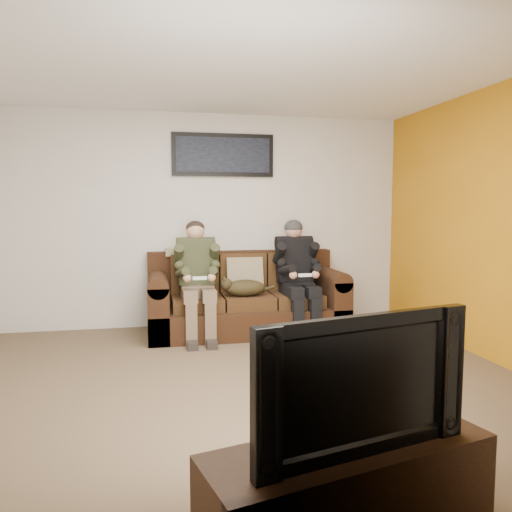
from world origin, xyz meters
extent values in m
plane|color=brown|center=(0.00, 0.00, 0.00)|extent=(5.00, 5.00, 0.00)
plane|color=silver|center=(0.00, 0.00, 2.60)|extent=(5.00, 5.00, 0.00)
plane|color=beige|center=(0.00, 2.25, 1.30)|extent=(5.00, 0.00, 5.00)
plane|color=beige|center=(0.00, -2.25, 1.30)|extent=(5.00, 0.00, 5.00)
plane|color=beige|center=(2.50, 0.00, 1.30)|extent=(0.00, 4.50, 4.50)
plane|color=#BF7A13|center=(2.49, 0.00, 1.30)|extent=(0.00, 4.50, 4.50)
cube|color=black|center=(0.42, 1.75, 0.15)|extent=(2.26, 0.98, 0.31)
cube|color=black|center=(0.42, 2.14, 0.62)|extent=(2.26, 0.21, 0.62)
cube|color=black|center=(-0.60, 1.75, 0.31)|extent=(0.23, 0.98, 0.62)
cube|color=black|center=(1.44, 1.75, 0.31)|extent=(0.23, 0.98, 0.62)
cylinder|color=black|center=(-0.60, 1.75, 0.62)|extent=(0.23, 0.98, 0.23)
cylinder|color=black|center=(1.44, 1.75, 0.62)|extent=(0.23, 0.98, 0.23)
cube|color=#402813|center=(-0.16, 1.70, 0.38)|extent=(0.56, 0.62, 0.14)
cube|color=#402813|center=(-0.16, 1.99, 0.68)|extent=(0.56, 0.14, 0.45)
cube|color=#402813|center=(0.42, 1.70, 0.38)|extent=(0.56, 0.62, 0.14)
cube|color=#402813|center=(0.42, 1.99, 0.68)|extent=(0.56, 0.14, 0.45)
cube|color=#402813|center=(1.01, 1.70, 0.38)|extent=(0.56, 0.62, 0.14)
cube|color=#402813|center=(1.01, 1.99, 0.68)|extent=(0.56, 0.14, 0.45)
cube|color=#887B59|center=(0.42, 1.87, 0.66)|extent=(0.43, 0.21, 0.43)
cube|color=beige|center=(-0.26, 2.12, 0.93)|extent=(0.46, 0.23, 0.08)
cube|color=brown|center=(-0.16, 1.67, 0.52)|extent=(0.36, 0.30, 0.14)
cube|color=#313520|center=(-0.16, 1.77, 0.82)|extent=(0.40, 0.30, 0.53)
cylinder|color=#313520|center=(-0.16, 1.79, 1.03)|extent=(0.44, 0.18, 0.18)
sphere|color=tan|center=(-0.16, 1.81, 1.19)|extent=(0.21, 0.21, 0.21)
cube|color=brown|center=(-0.26, 1.47, 0.51)|extent=(0.15, 0.42, 0.13)
cube|color=brown|center=(-0.06, 1.47, 0.51)|extent=(0.15, 0.42, 0.13)
cube|color=brown|center=(-0.26, 1.27, 0.23)|extent=(0.12, 0.13, 0.45)
cube|color=brown|center=(-0.06, 1.27, 0.23)|extent=(0.12, 0.13, 0.45)
cube|color=black|center=(-0.26, 1.19, 0.04)|extent=(0.11, 0.26, 0.08)
cube|color=black|center=(-0.06, 1.19, 0.04)|extent=(0.11, 0.26, 0.08)
cylinder|color=#313520|center=(-0.36, 1.70, 0.92)|extent=(0.11, 0.30, 0.28)
cylinder|color=#313520|center=(0.04, 1.70, 0.92)|extent=(0.11, 0.30, 0.28)
cylinder|color=#313520|center=(-0.33, 1.48, 0.76)|extent=(0.14, 0.32, 0.15)
cylinder|color=#313520|center=(0.01, 1.48, 0.76)|extent=(0.14, 0.32, 0.15)
sphere|color=tan|center=(-0.29, 1.36, 0.71)|extent=(0.09, 0.09, 0.09)
sphere|color=tan|center=(-0.03, 1.36, 0.71)|extent=(0.09, 0.09, 0.09)
cube|color=white|center=(-0.16, 1.34, 0.71)|extent=(0.15, 0.04, 0.03)
ellipsoid|color=black|center=(-0.16, 1.82, 1.22)|extent=(0.22, 0.22, 0.17)
cube|color=black|center=(1.01, 1.67, 0.52)|extent=(0.36, 0.30, 0.14)
cube|color=black|center=(1.01, 1.77, 0.82)|extent=(0.40, 0.30, 0.53)
cylinder|color=black|center=(1.01, 1.79, 1.03)|extent=(0.44, 0.18, 0.18)
sphere|color=tan|center=(1.01, 1.81, 1.19)|extent=(0.21, 0.21, 0.21)
cube|color=black|center=(0.91, 1.47, 0.51)|extent=(0.15, 0.42, 0.13)
cube|color=black|center=(1.11, 1.47, 0.51)|extent=(0.15, 0.42, 0.13)
cube|color=black|center=(0.91, 1.27, 0.23)|extent=(0.12, 0.13, 0.45)
cube|color=black|center=(1.11, 1.27, 0.23)|extent=(0.12, 0.13, 0.45)
cube|color=black|center=(0.91, 1.19, 0.04)|extent=(0.11, 0.26, 0.08)
cube|color=black|center=(1.11, 1.19, 0.04)|extent=(0.11, 0.26, 0.08)
cylinder|color=black|center=(0.81, 1.70, 0.92)|extent=(0.11, 0.30, 0.28)
cylinder|color=black|center=(1.21, 1.70, 0.92)|extent=(0.11, 0.30, 0.28)
cylinder|color=black|center=(0.84, 1.48, 0.76)|extent=(0.14, 0.32, 0.15)
cylinder|color=black|center=(1.18, 1.48, 0.76)|extent=(0.14, 0.32, 0.15)
sphere|color=tan|center=(0.88, 1.36, 0.71)|extent=(0.09, 0.09, 0.09)
sphere|color=tan|center=(1.14, 1.36, 0.71)|extent=(0.09, 0.09, 0.09)
cube|color=white|center=(1.01, 1.34, 0.71)|extent=(0.15, 0.04, 0.03)
ellipsoid|color=black|center=(1.01, 1.81, 1.22)|extent=(0.22, 0.22, 0.19)
ellipsoid|color=#403419|center=(0.38, 1.60, 0.55)|extent=(0.47, 0.26, 0.19)
sphere|color=#403419|center=(0.16, 1.57, 0.60)|extent=(0.14, 0.14, 0.14)
cone|color=#403419|center=(0.14, 1.54, 0.67)|extent=(0.04, 0.04, 0.04)
cone|color=#403419|center=(0.14, 1.61, 0.67)|extent=(0.04, 0.04, 0.04)
cylinder|color=#403419|center=(0.62, 1.65, 0.51)|extent=(0.26, 0.13, 0.08)
cube|color=black|center=(0.22, 2.22, 2.10)|extent=(1.25, 0.04, 0.52)
cube|color=black|center=(0.22, 2.19, 2.10)|extent=(1.15, 0.01, 0.42)
cube|color=black|center=(0.19, -1.95, 0.21)|extent=(1.40, 0.73, 0.42)
imported|color=black|center=(0.19, -1.95, 0.72)|extent=(1.05, 0.38, 0.60)
camera|label=1|loc=(-0.64, -3.92, 1.46)|focal=35.00mm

